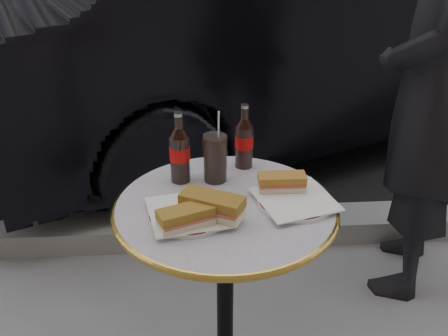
{
  "coord_description": "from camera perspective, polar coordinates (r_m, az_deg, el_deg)",
  "views": [
    {
      "loc": [
        -0.09,
        -1.31,
        1.53
      ],
      "look_at": [
        0.0,
        0.05,
        0.82
      ],
      "focal_mm": 45.0,
      "sensor_mm": 36.0,
      "label": 1
    }
  ],
  "objects": [
    {
      "name": "cola_glass",
      "position": [
        1.63,
        -0.91,
        1.02
      ],
      "size": [
        0.08,
        0.08,
        0.14
      ],
      "primitive_type": "cylinder",
      "rotation": [
        0.0,
        0.0,
        -0.11
      ],
      "color": "black",
      "rests_on": "bistro_table"
    },
    {
      "name": "plate_right",
      "position": [
        1.55,
        7.24,
        -3.42
      ],
      "size": [
        0.23,
        0.23,
        0.01
      ],
      "primitive_type": "cylinder",
      "rotation": [
        0.0,
        0.0,
        0.11
      ],
      "color": "white",
      "rests_on": "bistro_table"
    },
    {
      "name": "cola_bottle_right",
      "position": [
        1.7,
        2.07,
        3.26
      ],
      "size": [
        0.07,
        0.07,
        0.2
      ],
      "primitive_type": null,
      "rotation": [
        0.0,
        0.0,
        0.26
      ],
      "color": "black",
      "rests_on": "bistro_table"
    },
    {
      "name": "parked_car",
      "position": [
        3.63,
        8.61,
        13.87
      ],
      "size": [
        3.03,
        4.43,
        1.38
      ],
      "primitive_type": "imported",
      "rotation": [
        0.0,
        0.0,
        1.99
      ],
      "color": "black",
      "rests_on": "ground"
    },
    {
      "name": "bistro_table",
      "position": [
        1.76,
        0.11,
        -14.01
      ],
      "size": [
        0.62,
        0.62,
        0.73
      ],
      "primitive_type": null,
      "color": "#BAB2C4",
      "rests_on": "ground"
    },
    {
      "name": "pedestrian",
      "position": [
        2.2,
        20.46,
        7.54
      ],
      "size": [
        0.61,
        0.72,
        1.68
      ],
      "primitive_type": "imported",
      "rotation": [
        0.0,
        0.0,
        -1.98
      ],
      "color": "black",
      "rests_on": "ground"
    },
    {
      "name": "plate_left",
      "position": [
        1.49,
        -3.62,
        -4.77
      ],
      "size": [
        0.22,
        0.22,
        0.01
      ],
      "primitive_type": "cylinder",
      "rotation": [
        0.0,
        0.0,
        0.02
      ],
      "color": "silver",
      "rests_on": "bistro_table"
    },
    {
      "name": "asphalt_road",
      "position": [
        6.49,
        -3.04,
        13.94
      ],
      "size": [
        40.0,
        8.0,
        0.0
      ],
      "primitive_type": "cube",
      "color": "black",
      "rests_on": "ground"
    },
    {
      "name": "curb",
      "position": [
        2.66,
        -1.24,
        -6.24
      ],
      "size": [
        40.0,
        0.2,
        0.12
      ],
      "primitive_type": "cube",
      "color": "gray",
      "rests_on": "ground"
    },
    {
      "name": "cola_bottle_left",
      "position": [
        1.61,
        -4.55,
        2.1
      ],
      "size": [
        0.07,
        0.07,
        0.22
      ],
      "primitive_type": null,
      "rotation": [
        0.0,
        0.0,
        0.24
      ],
      "color": "black",
      "rests_on": "bistro_table"
    },
    {
      "name": "sandwich_left_a",
      "position": [
        1.42,
        -3.9,
        -5.12
      ],
      "size": [
        0.16,
        0.11,
        0.05
      ],
      "primitive_type": "cube",
      "rotation": [
        0.0,
        0.0,
        0.38
      ],
      "color": "olive",
      "rests_on": "plate_left"
    },
    {
      "name": "sandwich_right",
      "position": [
        1.58,
        5.89,
        -1.55
      ],
      "size": [
        0.13,
        0.06,
        0.05
      ],
      "primitive_type": "cube",
      "rotation": [
        0.0,
        0.0,
        -0.01
      ],
      "color": "#A9702B",
      "rests_on": "plate_right"
    },
    {
      "name": "sandwich_left_b",
      "position": [
        1.45,
        -1.21,
        -3.92
      ],
      "size": [
        0.18,
        0.14,
        0.06
      ],
      "primitive_type": "cube",
      "rotation": [
        0.0,
        0.0,
        -0.49
      ],
      "color": "olive",
      "rests_on": "plate_left"
    }
  ]
}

